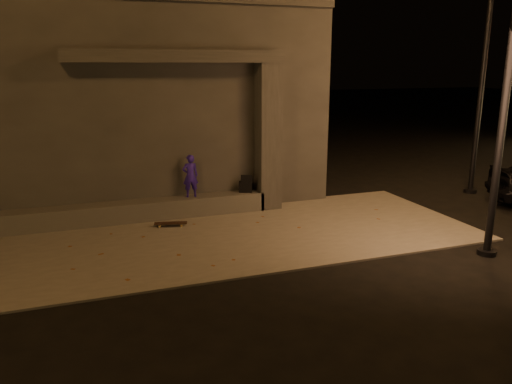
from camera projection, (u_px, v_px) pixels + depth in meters
name	position (u px, v px, depth m)	size (l,w,h in m)	color
ground	(254.00, 273.00, 8.88)	(120.00, 120.00, 0.00)	black
sidewalk	(223.00, 236.00, 10.70)	(11.00, 4.40, 0.04)	#67615A
building	(142.00, 101.00, 13.83)	(9.00, 5.10, 5.22)	#393734
ledge	(141.00, 210.00, 11.75)	(6.00, 0.55, 0.45)	#585550
column	(268.00, 137.00, 12.40)	(0.55, 0.55, 3.60)	#393734
canopy	(177.00, 56.00, 11.25)	(5.00, 0.70, 0.28)	#393734
skateboarder	(190.00, 176.00, 11.96)	(0.38, 0.25, 1.03)	#2D189D
backpack	(246.00, 186.00, 12.50)	(0.38, 0.32, 0.45)	black
skateboard	(171.00, 223.00, 11.30)	(0.76, 0.36, 0.08)	black
street_lamp_0	(512.00, 42.00, 8.74)	(0.36, 0.36, 7.00)	black
street_lamp_2	(486.00, 45.00, 13.43)	(0.36, 0.36, 7.25)	black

